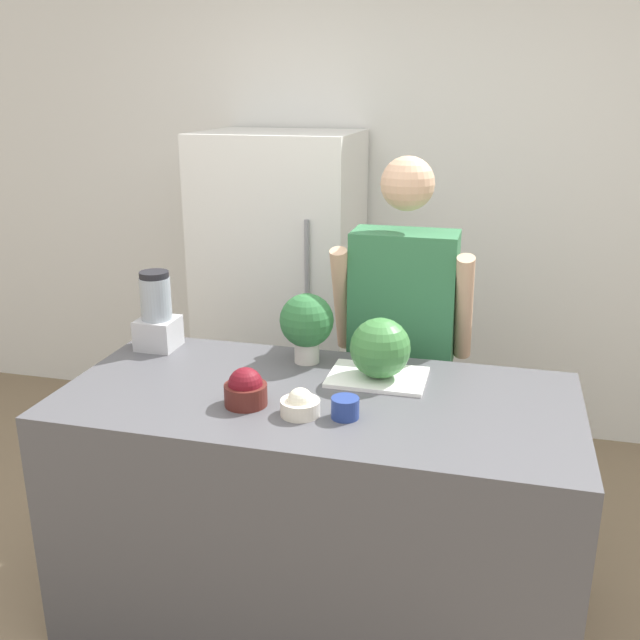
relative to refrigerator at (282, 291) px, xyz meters
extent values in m
cube|color=white|center=(0.56, 0.38, 0.47)|extent=(8.00, 0.06, 2.60)
cube|color=#4C4C51|center=(0.56, -1.37, -0.39)|extent=(1.74, 0.83, 0.89)
cube|color=white|center=(0.00, 0.00, 0.00)|extent=(0.79, 0.65, 1.66)
cylinder|color=gray|center=(0.24, -0.34, 0.17)|extent=(0.02, 0.02, 0.58)
cube|color=#333338|center=(0.75, -0.73, -0.44)|extent=(0.32, 0.18, 0.78)
cube|color=#337247|center=(0.75, -0.73, 0.22)|extent=(0.42, 0.22, 0.55)
sphere|color=#DBAD89|center=(0.75, -0.73, 0.69)|extent=(0.21, 0.21, 0.21)
cylinder|color=#DBAD89|center=(0.51, -0.77, 0.22)|extent=(0.07, 0.23, 0.46)
cylinder|color=#DBAD89|center=(1.00, -0.77, 0.22)|extent=(0.07, 0.23, 0.46)
cube|color=white|center=(0.73, -1.19, 0.06)|extent=(0.34, 0.25, 0.01)
sphere|color=#3D7F3D|center=(0.74, -1.20, 0.18)|extent=(0.21, 0.21, 0.21)
cylinder|color=#511E19|center=(0.35, -1.51, 0.09)|extent=(0.14, 0.14, 0.07)
sphere|color=maroon|center=(0.35, -1.51, 0.13)|extent=(0.11, 0.11, 0.11)
cylinder|color=beige|center=(0.55, -1.54, 0.08)|extent=(0.13, 0.13, 0.05)
sphere|color=white|center=(0.55, -1.54, 0.11)|extent=(0.08, 0.08, 0.08)
cylinder|color=navy|center=(0.69, -1.52, 0.09)|extent=(0.09, 0.09, 0.07)
cube|color=#B7B7BC|center=(-0.17, -1.09, 0.12)|extent=(0.15, 0.15, 0.12)
cylinder|color=#99A3AD|center=(-0.17, -1.09, 0.26)|extent=(0.12, 0.12, 0.17)
cylinder|color=black|center=(-0.17, -1.09, 0.35)|extent=(0.11, 0.11, 0.02)
cylinder|color=beige|center=(0.44, -1.09, 0.09)|extent=(0.09, 0.09, 0.08)
sphere|color=#2D6B38|center=(0.44, -1.09, 0.22)|extent=(0.20, 0.20, 0.20)
camera|label=1|loc=(1.12, -3.50, 1.04)|focal=40.00mm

